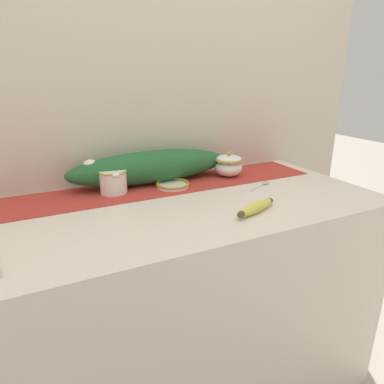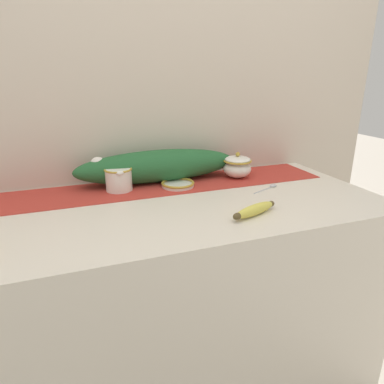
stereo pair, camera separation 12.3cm
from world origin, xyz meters
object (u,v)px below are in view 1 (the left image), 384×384
spoon (265,184)px  sugar_bowl (229,165)px  cream_pitcher (113,181)px  banana (256,207)px  small_dish (173,185)px

spoon → sugar_bowl: bearing=90.0°
cream_pitcher → spoon: 0.63m
sugar_bowl → banana: bearing=-109.4°
cream_pitcher → sugar_bowl: bearing=-0.1°
sugar_bowl → cream_pitcher: bearing=179.9°
sugar_bowl → small_dish: bearing=-173.1°
cream_pitcher → sugar_bowl: (0.53, -0.00, 0.00)m
sugar_bowl → spoon: bearing=-66.9°
sugar_bowl → spoon: 0.20m
cream_pitcher → sugar_bowl: sugar_bowl is taller
banana → spoon: banana is taller
sugar_bowl → banana: 0.44m
cream_pitcher → spoon: bearing=-16.1°
sugar_bowl → banana: sugar_bowl is taller
small_dish → cream_pitcher: bearing=171.2°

